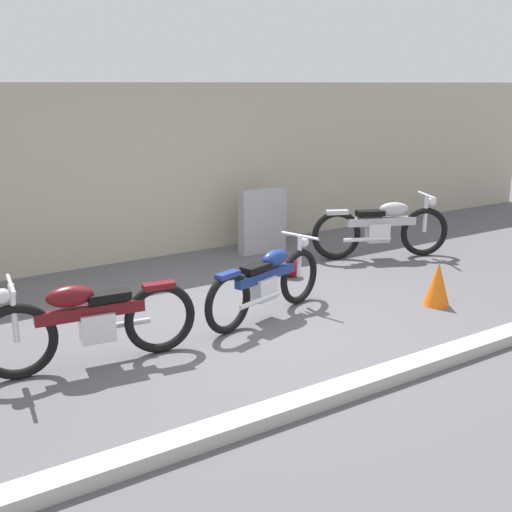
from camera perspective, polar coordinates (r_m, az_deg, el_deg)
name	(u,v)px	position (r m, az deg, el deg)	size (l,w,h in m)	color
ground_plane	(258,323)	(7.17, 0.15, -6.15)	(40.00, 40.00, 0.00)	#56565B
building_wall	(137,172)	(9.78, -10.76, 7.49)	(18.00, 0.30, 2.65)	#B2A893
curb_strip	(369,381)	(5.81, 10.25, -11.17)	(18.00, 0.24, 0.12)	#B7B2A8
stone_marker	(262,221)	(10.02, 0.59, 3.19)	(0.79, 0.20, 1.02)	#9E9EA3
helmet	(290,267)	(8.83, 3.16, -1.02)	(0.27, 0.27, 0.27)	maroon
traffic_cone	(438,284)	(7.97, 16.22, -2.44)	(0.32, 0.32, 0.55)	orange
motorcycle_blue	(267,282)	(7.23, 1.00, -2.39)	(1.90, 0.77, 0.88)	black
motorcycle_silver	(382,228)	(9.90, 11.44, 2.53)	(2.06, 1.06, 0.99)	black
motorcycle_maroon	(90,321)	(6.20, -14.93, -5.78)	(2.09, 0.58, 0.94)	black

